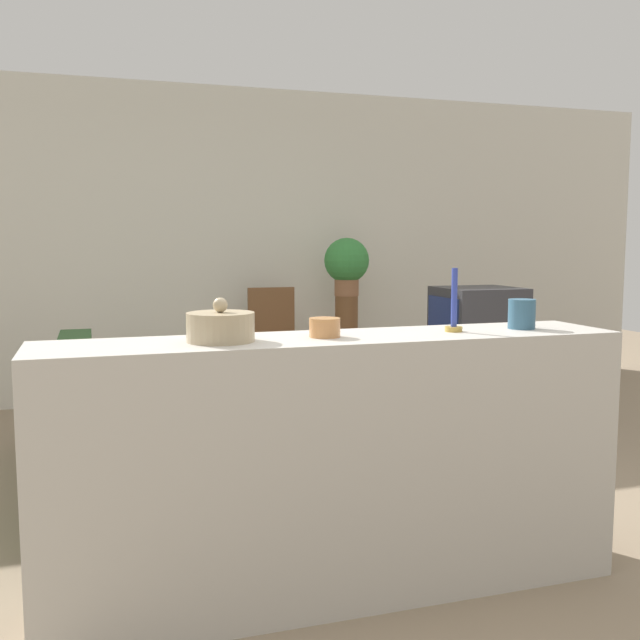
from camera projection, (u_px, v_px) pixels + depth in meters
ground_plane at (315, 558)px, 3.09m from camera, size 14.00×14.00×0.00m
wall_back at (198, 244)px, 6.19m from camera, size 9.00×0.06×2.70m
couch at (135, 434)px, 4.04m from camera, size 0.92×2.06×0.77m
tv_stand at (476, 399)px, 5.18m from camera, size 0.71×0.55×0.47m
television at (477, 328)px, 5.12m from camera, size 0.56×0.52×0.58m
wooden_chair at (275, 342)px, 5.89m from camera, size 0.44×0.44×0.99m
plant_stand at (346, 348)px, 6.12m from camera, size 0.20×0.20×0.91m
potted_plant at (347, 263)px, 6.04m from camera, size 0.38×0.38×0.49m
foreground_counter at (337, 466)px, 2.75m from camera, size 2.24×0.44×1.01m
decorative_bowl at (221, 326)px, 2.56m from camera, size 0.24×0.24×0.16m
candle_jar at (325, 328)px, 2.68m from camera, size 0.12×0.12×0.07m
candlestick at (454, 311)px, 2.84m from camera, size 0.07×0.07×0.25m
coffee_tin at (522, 314)px, 2.93m from camera, size 0.11×0.11×0.12m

